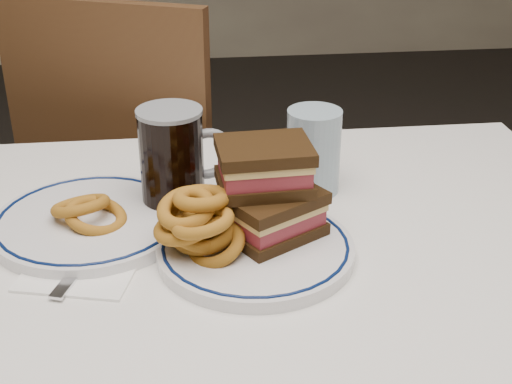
{
  "coord_description": "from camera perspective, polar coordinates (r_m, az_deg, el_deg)",
  "views": [
    {
      "loc": [
        0.0,
        -0.81,
        1.26
      ],
      "look_at": [
        0.1,
        0.02,
        0.84
      ],
      "focal_mm": 50.0,
      "sensor_mm": 36.0,
      "label": 1
    }
  ],
  "objects": [
    {
      "name": "main_plate",
      "position": [
        0.96,
        -0.05,
        -4.56
      ],
      "size": [
        0.27,
        0.27,
        0.02
      ],
      "color": "silver",
      "rests_on": "dining_table"
    },
    {
      "name": "ketchup_ramekin",
      "position": [
        1.01,
        -1.46,
        -0.92
      ],
      "size": [
        0.06,
        0.06,
        0.04
      ],
      "color": "white",
      "rests_on": "main_plate"
    },
    {
      "name": "onion_rings_main",
      "position": [
        0.93,
        -4.6,
        -2.42
      ],
      "size": [
        0.13,
        0.13,
        0.11
      ],
      "color": "brown",
      "rests_on": "main_plate"
    },
    {
      "name": "beer_mug",
      "position": [
        1.05,
        -6.57,
        2.62
      ],
      "size": [
        0.14,
        0.1,
        0.16
      ],
      "color": "black",
      "rests_on": "dining_table"
    },
    {
      "name": "water_glass",
      "position": [
        1.11,
        4.61,
        3.28
      ],
      "size": [
        0.08,
        0.08,
        0.13
      ],
      "primitive_type": "cylinder",
      "color": "#8FA9B9",
      "rests_on": "dining_table"
    },
    {
      "name": "napkin_fork",
      "position": [
        0.97,
        -13.52,
        -5.56
      ],
      "size": [
        0.17,
        0.19,
        0.01
      ],
      "color": "white",
      "rests_on": "dining_table"
    },
    {
      "name": "dining_table",
      "position": [
        1.02,
        -5.5,
        -10.43
      ],
      "size": [
        1.27,
        0.87,
        0.75
      ],
      "color": "silver",
      "rests_on": "floor"
    },
    {
      "name": "reuben_sandwich",
      "position": [
        0.95,
        1.01,
        0.16
      ],
      "size": [
        0.16,
        0.15,
        0.13
      ],
      "color": "black",
      "rests_on": "main_plate"
    },
    {
      "name": "onion_rings_far",
      "position": [
        1.03,
        -13.25,
        -1.49
      ],
      "size": [
        0.11,
        0.1,
        0.06
      ],
      "color": "brown",
      "rests_on": "far_plate"
    },
    {
      "name": "far_plate",
      "position": [
        1.05,
        -13.13,
        -2.32
      ],
      "size": [
        0.28,
        0.28,
        0.02
      ],
      "color": "silver",
      "rests_on": "dining_table"
    },
    {
      "name": "chair_far",
      "position": [
        1.69,
        -9.24,
        0.94
      ],
      "size": [
        0.59,
        0.59,
        0.97
      ],
      "color": "#422615",
      "rests_on": "floor"
    }
  ]
}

